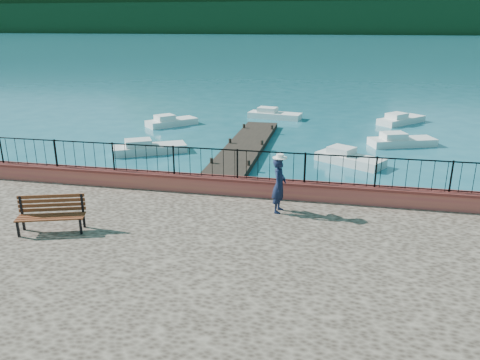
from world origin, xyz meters
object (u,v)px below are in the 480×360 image
at_px(boat_4, 275,113).
at_px(boat_3, 172,120).
at_px(boat_0, 149,146).
at_px(boat_1, 350,156).
at_px(person, 279,185).
at_px(boat_5, 402,118).
at_px(boat_2, 403,139).
at_px(park_bench, 52,221).

bearing_deg(boat_4, boat_3, -139.79).
height_order(boat_0, boat_1, same).
relative_size(person, boat_3, 0.50).
bearing_deg(boat_3, person, -106.88).
relative_size(boat_1, boat_5, 0.89).
bearing_deg(person, boat_3, 36.72).
height_order(person, boat_5, person).
distance_m(boat_0, boat_2, 14.20).
bearing_deg(boat_4, boat_5, 9.66).
xyz_separation_m(boat_0, boat_3, (-1.21, 6.96, 0.00)).
relative_size(boat_1, boat_2, 0.91).
relative_size(boat_0, boat_2, 1.05).
bearing_deg(boat_3, boat_1, -76.68).
distance_m(person, boat_2, 15.14).
xyz_separation_m(person, boat_5, (6.04, 20.53, -1.65)).
height_order(boat_0, boat_4, same).
xyz_separation_m(boat_4, boat_5, (8.86, 0.00, 0.00)).
height_order(person, boat_1, person).
bearing_deg(boat_5, boat_2, -143.38).
distance_m(park_bench, boat_3, 19.66).
relative_size(boat_3, boat_4, 0.89).
relative_size(boat_0, boat_3, 1.13).
bearing_deg(boat_1, person, -72.41).
bearing_deg(park_bench, boat_3, 81.99).
bearing_deg(boat_3, boat_5, -32.10).
bearing_deg(boat_4, person, -72.56).
distance_m(person, boat_1, 10.17).
bearing_deg(boat_3, boat_4, -15.64).
height_order(boat_2, boat_4, same).
height_order(boat_1, boat_2, same).
bearing_deg(boat_2, park_bench, -144.26).
height_order(person, boat_0, person).
distance_m(person, boat_3, 19.18).
xyz_separation_m(boat_1, boat_2, (2.98, 4.31, 0.00)).
bearing_deg(boat_2, person, -131.12).
relative_size(park_bench, boat_2, 0.51).
bearing_deg(boat_0, boat_1, -28.70).
xyz_separation_m(boat_1, boat_4, (-5.19, 10.77, 0.00)).
bearing_deg(boat_1, park_bench, -92.48).
distance_m(person, boat_0, 12.78).
height_order(boat_1, boat_4, same).
relative_size(boat_1, boat_4, 0.88).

